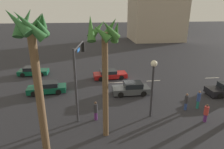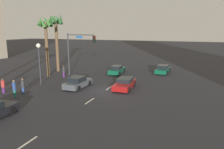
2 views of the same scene
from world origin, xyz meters
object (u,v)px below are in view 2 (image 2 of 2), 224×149
pedestrian_1 (14,88)px  palm_tree_2 (56,30)px  car_2 (117,70)px  streetlamp (39,56)px  traffic_signal (77,47)px  pedestrian_2 (23,86)px  pedestrian_3 (64,71)px  car_4 (78,82)px  car_1 (163,69)px  car_0 (125,84)px  palm_tree_3 (46,31)px  pedestrian_0 (3,86)px

pedestrian_1 → palm_tree_2: palm_tree_2 is taller
car_2 → palm_tree_2: bearing=99.2°
streetlamp → traffic_signal: bearing=-15.4°
pedestrian_2 → pedestrian_3: 8.72m
car_4 → pedestrian_1: size_ratio=2.27×
car_2 → car_4: (-9.57, 1.57, 0.03)m
car_1 → pedestrian_1: 22.35m
car_0 → pedestrian_1: (-7.51, 9.63, 0.41)m
pedestrian_3 → traffic_signal: bearing=-50.9°
palm_tree_3 → pedestrian_2: bearing=-160.8°
pedestrian_1 → palm_tree_2: size_ratio=0.20×
pedestrian_3 → pedestrian_0: bearing=170.5°
streetlamp → car_4: bearing=-83.1°
pedestrian_1 → car_1: bearing=-34.2°
traffic_signal → streetlamp: size_ratio=1.22×
pedestrian_1 → pedestrian_3: (10.03, 0.73, -0.06)m
pedestrian_0 → car_1: bearing=-39.8°
car_1 → pedestrian_0: pedestrian_0 is taller
pedestrian_0 → car_2: bearing=-29.0°
car_0 → streetlamp: size_ratio=0.89×
car_2 → palm_tree_3: bearing=123.9°
car_2 → pedestrian_3: 8.35m
pedestrian_1 → palm_tree_3: 11.37m
car_0 → pedestrian_3: 10.67m
car_2 → pedestrian_1: pedestrian_1 is taller
car_0 → palm_tree_2: size_ratio=0.49×
car_1 → traffic_signal: size_ratio=0.66×
car_4 → pedestrian_0: size_ratio=2.52×
palm_tree_3 → car_1: bearing=-59.6°
car_0 → car_1: bearing=-14.9°
pedestrian_3 → car_0: bearing=-103.7°
car_4 → palm_tree_3: (3.71, 7.16, 6.03)m
palm_tree_2 → palm_tree_3: 4.44m
pedestrian_1 → palm_tree_2: 15.47m
pedestrian_0 → pedestrian_3: pedestrian_3 is taller
pedestrian_3 → palm_tree_3: 6.18m
pedestrian_2 → palm_tree_3: bearing=19.2°
pedestrian_2 → traffic_signal: bearing=-5.9°
streetlamp → pedestrian_3: size_ratio=2.98×
palm_tree_3 → streetlamp: bearing=-153.8°
car_0 → traffic_signal: 10.26m
palm_tree_2 → traffic_signal: bearing=-113.5°
traffic_signal → palm_tree_3: bearing=116.9°
pedestrian_0 → pedestrian_2: 2.27m
streetlamp → palm_tree_2: 9.74m
traffic_signal → palm_tree_2: (2.26, 5.20, 2.55)m
traffic_signal → pedestrian_1: bearing=175.5°
pedestrian_0 → car_0: bearing=-60.1°
pedestrian_1 → pedestrian_3: pedestrian_1 is taller
pedestrian_2 → pedestrian_0: bearing=107.2°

